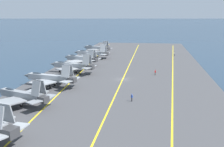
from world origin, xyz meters
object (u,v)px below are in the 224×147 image
(crew_white_vest, at_px, (174,54))
(crew_red_vest, at_px, (155,72))
(parked_jet_third, at_px, (50,78))
(parked_jet_seventh, at_px, (97,48))
(parked_jet_second, at_px, (22,95))
(parked_jet_fourth, at_px, (72,66))
(crew_blue_vest, at_px, (132,97))
(parked_jet_sixth, at_px, (92,53))
(parked_jet_fifth, at_px, (81,59))

(crew_white_vest, distance_m, crew_red_vest, 45.02)
(parked_jet_third, bearing_deg, parked_jet_seventh, 0.04)
(parked_jet_second, relative_size, parked_jet_third, 0.90)
(parked_jet_fourth, xyz_separation_m, parked_jet_seventh, (48.04, 1.31, 0.01))
(crew_white_vest, xyz_separation_m, crew_blue_vest, (-72.79, 14.70, 0.05))
(parked_jet_third, xyz_separation_m, crew_white_vest, (62.85, -37.93, -1.57))
(parked_jet_seventh, distance_m, crew_red_vest, 55.00)
(crew_white_vest, bearing_deg, parked_jet_third, 148.89)
(crew_blue_vest, bearing_deg, parked_jet_sixth, 20.48)
(parked_jet_second, bearing_deg, crew_white_vest, -25.74)
(parked_jet_third, height_order, parked_jet_seventh, parked_jet_third)
(parked_jet_second, bearing_deg, crew_red_vest, -39.51)
(parked_jet_seventh, height_order, crew_white_vest, parked_jet_seventh)
(parked_jet_fifth, distance_m, parked_jet_seventh, 32.68)
(parked_jet_second, distance_m, parked_jet_sixth, 66.61)
(parked_jet_fifth, distance_m, crew_white_vest, 48.11)
(parked_jet_fifth, bearing_deg, crew_white_vest, -51.59)
(parked_jet_fifth, bearing_deg, parked_jet_third, 179.57)
(parked_jet_fourth, xyz_separation_m, parked_jet_fifth, (15.36, 1.01, -0.10))
(parked_jet_seventh, bearing_deg, parked_jet_fifth, -179.48)
(parked_jet_fourth, relative_size, crew_blue_vest, 9.36)
(parked_jet_fourth, bearing_deg, crew_red_vest, -87.55)
(parked_jet_third, height_order, crew_white_vest, parked_jet_third)
(crew_white_vest, bearing_deg, parked_jet_second, 154.26)
(parked_jet_fifth, relative_size, crew_blue_vest, 8.82)
(crew_blue_vest, height_order, crew_red_vest, crew_blue_vest)
(parked_jet_sixth, xyz_separation_m, crew_red_vest, (-31.58, -27.98, -1.28))
(crew_red_vest, bearing_deg, parked_jet_seventh, 31.50)
(parked_jet_third, bearing_deg, parked_jet_sixth, -0.79)
(parked_jet_third, distance_m, parked_jet_sixth, 50.38)
(parked_jet_second, bearing_deg, parked_jet_fourth, -2.47)
(parked_jet_fifth, bearing_deg, parked_jet_seventh, 0.52)
(parked_jet_fourth, xyz_separation_m, parked_jet_sixth, (32.76, 0.56, -0.39))
(crew_blue_vest, bearing_deg, parked_jet_fifth, 28.16)
(parked_jet_third, height_order, parked_jet_fifth, parked_jet_third)
(crew_red_vest, bearing_deg, parked_jet_fourth, 92.45)
(crew_red_vest, bearing_deg, parked_jet_fifth, 63.47)
(parked_jet_sixth, distance_m, crew_red_vest, 42.22)
(parked_jet_fourth, height_order, crew_blue_vest, parked_jet_fourth)
(parked_jet_third, distance_m, parked_jet_fifth, 32.98)
(parked_jet_fourth, height_order, parked_jet_fifth, parked_jet_fourth)
(parked_jet_fifth, distance_m, parked_jet_sixth, 17.40)
(parked_jet_third, distance_m, crew_blue_vest, 25.31)
(parked_jet_second, xyz_separation_m, crew_blue_vest, (6.29, -23.42, -1.37))
(crew_blue_vest, bearing_deg, crew_red_vest, -10.76)
(parked_jet_second, relative_size, parked_jet_fourth, 0.91)
(parked_jet_fifth, relative_size, crew_red_vest, 8.88)
(parked_jet_fifth, xyz_separation_m, crew_white_vest, (29.87, -37.68, -1.61))
(crew_blue_vest, bearing_deg, parked_jet_fourth, 38.56)
(parked_jet_third, bearing_deg, parked_jet_fifth, -0.43)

